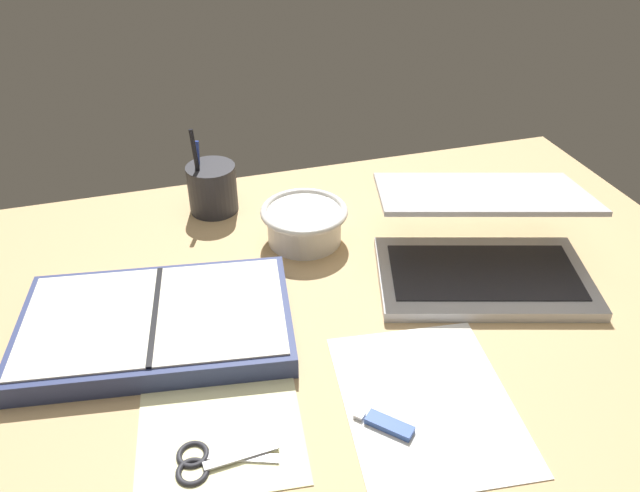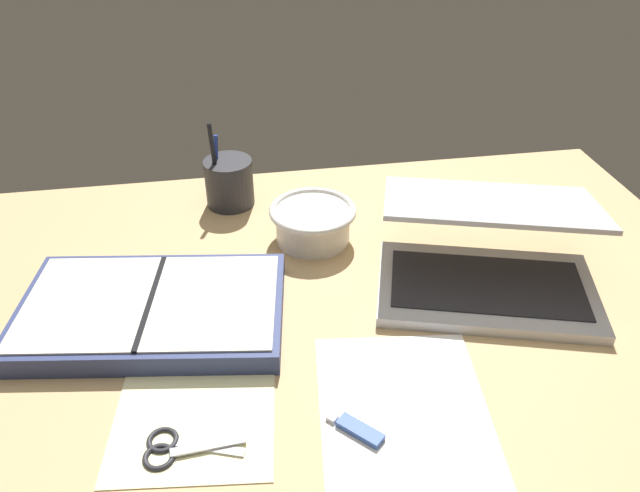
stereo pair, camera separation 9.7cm
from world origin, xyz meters
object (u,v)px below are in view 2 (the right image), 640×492
object	(u,v)px
pen_cup	(229,182)
planner	(152,310)
laptop	(488,258)
bowl	(313,222)
scissors	(172,448)

from	to	relation	value
pen_cup	planner	size ratio (longest dim) A/B	0.41
laptop	planner	world-z (taller)	laptop
bowl	scissors	size ratio (longest dim) A/B	1.25
bowl	scissors	world-z (taller)	bowl
bowl	scissors	distance (cm)	48.30
planner	scissors	size ratio (longest dim) A/B	3.41
laptop	scissors	size ratio (longest dim) A/B	3.31
laptop	scissors	world-z (taller)	laptop
planner	scissors	bearing A→B (deg)	-73.88
scissors	laptop	bearing A→B (deg)	34.70
bowl	pen_cup	size ratio (longest dim) A/B	0.90
pen_cup	planner	bearing A→B (deg)	-111.76
bowl	pen_cup	bearing A→B (deg)	132.40
bowl	laptop	bearing A→B (deg)	-34.04
bowl	pen_cup	xyz separation A→B (cm)	(-13.89, 15.21, 1.03)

